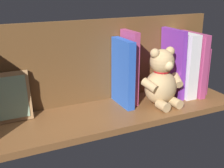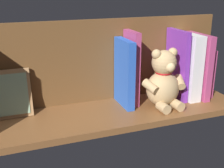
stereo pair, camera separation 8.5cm
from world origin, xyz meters
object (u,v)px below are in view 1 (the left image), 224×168
object	(u,v)px
teddy_bear	(162,80)
picture_frame_leaning	(9,97)
book_0	(196,69)
dictionary_thick_white	(182,64)

from	to	relation	value
teddy_bear	picture_frame_leaning	world-z (taller)	teddy_bear
book_0	dictionary_thick_white	size ratio (longest dim) A/B	0.75
picture_frame_leaning	teddy_bear	bearing A→B (deg)	169.42
picture_frame_leaning	dictionary_thick_white	bearing A→B (deg)	175.92
dictionary_thick_white	picture_frame_leaning	xyz separation A→B (cm)	(63.83, -4.55, -4.47)
teddy_bear	picture_frame_leaning	distance (cm)	52.00
dictionary_thick_white	teddy_bear	world-z (taller)	dictionary_thick_white
book_0	dictionary_thick_white	bearing A→B (deg)	7.61
book_0	picture_frame_leaning	bearing A→B (deg)	-2.79
book_0	dictionary_thick_white	world-z (taller)	dictionary_thick_white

